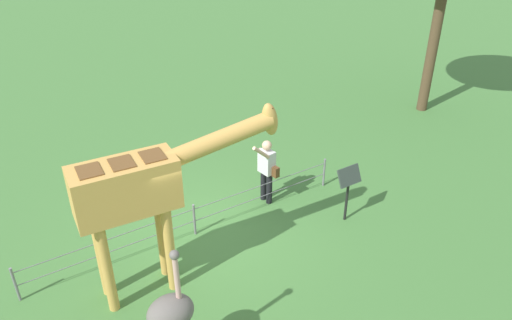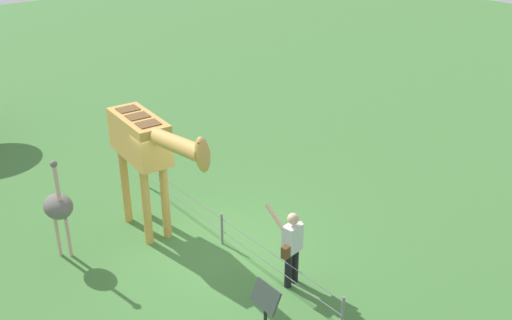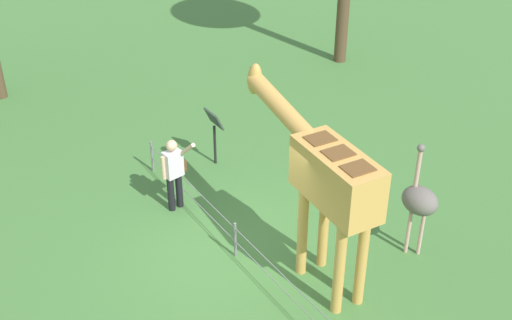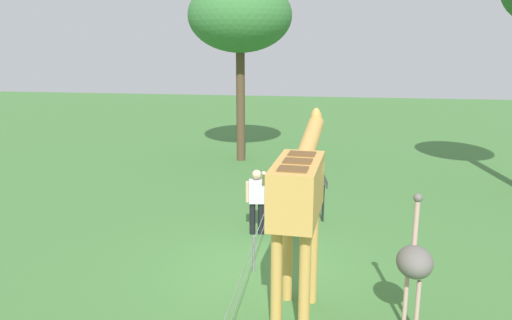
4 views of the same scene
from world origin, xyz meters
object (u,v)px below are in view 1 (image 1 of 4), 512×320
at_px(visitor, 267,168).
at_px(ostrich, 171,312).
at_px(giraffe, 145,189).
at_px(info_sign, 349,183).

distance_m(visitor, ostrich, 4.73).
bearing_deg(giraffe, visitor, 19.77).
bearing_deg(ostrich, visitor, 39.29).
relative_size(giraffe, visitor, 2.23).
distance_m(ostrich, info_sign, 4.95).
bearing_deg(info_sign, giraffe, 174.98).
bearing_deg(giraffe, ostrich, -103.50).
bearing_deg(visitor, giraffe, -160.23).
height_order(visitor, ostrich, ostrich).
bearing_deg(ostrich, info_sign, 17.16).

